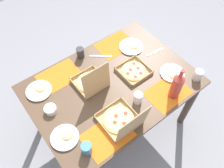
{
  "coord_description": "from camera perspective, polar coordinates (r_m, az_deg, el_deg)",
  "views": [
    {
      "loc": [
        0.71,
        0.92,
        2.39
      ],
      "look_at": [
        0.0,
        0.0,
        0.78
      ],
      "focal_mm": 36.93,
      "sensor_mm": 36.0,
      "label": 1
    }
  ],
  "objects": [
    {
      "name": "cup_clear_right",
      "position": [
        1.68,
        -6.32,
        -15.58
      ],
      "size": [
        0.08,
        0.08,
        0.1
      ],
      "primitive_type": "cylinder",
      "color": "teal",
      "rests_on": "dining_table"
    },
    {
      "name": "plate_near_left",
      "position": [
        2.12,
        14.69,
        2.57
      ],
      "size": [
        0.22,
        0.22,
        0.03
      ],
      "color": "white",
      "rests_on": "dining_table"
    },
    {
      "name": "pizza_box_center",
      "position": [
        1.76,
        2.35,
        -9.02
      ],
      "size": [
        0.28,
        0.31,
        0.31
      ],
      "color": "tan",
      "rests_on": "dining_table"
    },
    {
      "name": "placemat_near_right",
      "position": [
        2.1,
        -12.94,
        1.99
      ],
      "size": [
        0.36,
        0.26,
        0.0
      ],
      "primitive_type": "cube",
      "color": "orange",
      "rests_on": "dining_table"
    },
    {
      "name": "placemat_far_right",
      "position": [
        1.76,
        -1.13,
        -12.72
      ],
      "size": [
        0.36,
        0.26,
        0.0
      ],
      "primitive_type": "cube",
      "color": "orange",
      "rests_on": "dining_table"
    },
    {
      "name": "cup_dark",
      "position": [
        2.12,
        20.49,
        2.11
      ],
      "size": [
        0.08,
        0.08,
        0.1
      ],
      "primitive_type": "cylinder",
      "color": "silver",
      "rests_on": "dining_table"
    },
    {
      "name": "plate_far_right",
      "position": [
        1.78,
        -11.54,
        -12.76
      ],
      "size": [
        0.21,
        0.21,
        0.03
      ],
      "color": "white",
      "rests_on": "dining_table"
    },
    {
      "name": "placemat_far_left",
      "position": [
        2.0,
        13.61,
        -2.07
      ],
      "size": [
        0.36,
        0.26,
        0.0
      ],
      "primitive_type": "cube",
      "color": "orange",
      "rests_on": "dining_table"
    },
    {
      "name": "fork_by_far_right",
      "position": [
        2.27,
        10.6,
        7.83
      ],
      "size": [
        0.19,
        0.04,
        0.0
      ],
      "primitive_type": "cube",
      "rotation": [
        0.0,
        0.0,
        3.01
      ],
      "color": "#B7B7BC",
      "rests_on": "dining_table"
    },
    {
      "name": "condiment_bowl",
      "position": [
        1.89,
        -14.98,
        -6.1
      ],
      "size": [
        0.1,
        0.1,
        0.05
      ],
      "primitive_type": "cylinder",
      "color": "white",
      "rests_on": "dining_table"
    },
    {
      "name": "pizza_box_corner_left",
      "position": [
        1.96,
        -5.22,
        0.56
      ],
      "size": [
        0.25,
        0.25,
        0.29
      ],
      "color": "tan",
      "rests_on": "dining_table"
    },
    {
      "name": "ground_plane",
      "position": [
        2.66,
        0.0,
        -9.79
      ],
      "size": [
        6.0,
        6.0,
        0.0
      ],
      "primitive_type": "plane",
      "color": "gray"
    },
    {
      "name": "plate_middle",
      "position": [
        2.28,
        4.8,
        9.2
      ],
      "size": [
        0.23,
        0.23,
        0.03
      ],
      "color": "white",
      "rests_on": "dining_table"
    },
    {
      "name": "plate_far_left",
      "position": [
        2.04,
        -17.61,
        -1.54
      ],
      "size": [
        0.22,
        0.22,
        0.03
      ],
      "color": "white",
      "rests_on": "dining_table"
    },
    {
      "name": "placemat_near_left",
      "position": [
        2.3,
        0.85,
        9.7
      ],
      "size": [
        0.36,
        0.26,
        0.0
      ],
      "primitive_type": "cube",
      "color": "orange",
      "rests_on": "dining_table"
    },
    {
      "name": "soda_bottle",
      "position": [
        1.89,
        15.74,
        -0.42
      ],
      "size": [
        0.09,
        0.09,
        0.32
      ],
      "color": "#B2382D",
      "rests_on": "dining_table"
    },
    {
      "name": "pizza_box_edge_far",
      "position": [
        2.07,
        5.4,
        3.23
      ],
      "size": [
        0.25,
        0.25,
        0.04
      ],
      "color": "tan",
      "rests_on": "dining_table"
    },
    {
      "name": "cup_clear_left",
      "position": [
        2.18,
        -7.85,
        7.65
      ],
      "size": [
        0.07,
        0.07,
        0.1
      ],
      "primitive_type": "cylinder",
      "color": "#333338",
      "rests_on": "dining_table"
    },
    {
      "name": "cup_spare",
      "position": [
        1.86,
        6.44,
        -3.45
      ],
      "size": [
        0.07,
        0.07,
        0.1
      ],
      "primitive_type": "cylinder",
      "color": "silver",
      "rests_on": "dining_table"
    },
    {
      "name": "knife_by_near_left",
      "position": [
        2.2,
        -2.87,
        6.92
      ],
      "size": [
        0.18,
        0.14,
        0.0
      ],
      "primitive_type": "cube",
      "rotation": [
        0.0,
        0.0,
        2.47
      ],
      "color": "#B7B7BC",
      "rests_on": "dining_table"
    },
    {
      "name": "dining_table",
      "position": [
        2.09,
        0.0,
        -1.82
      ],
      "size": [
        1.41,
        1.01,
        0.78
      ],
      "color": "#3F3328",
      "rests_on": "ground_plane"
    }
  ]
}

